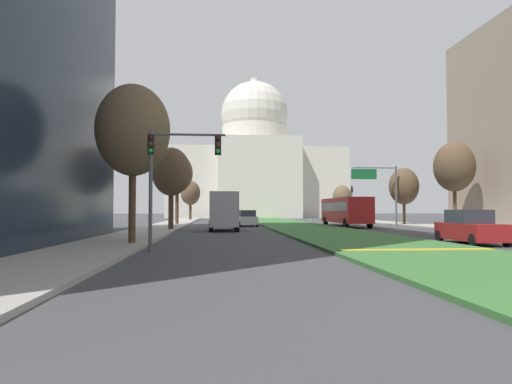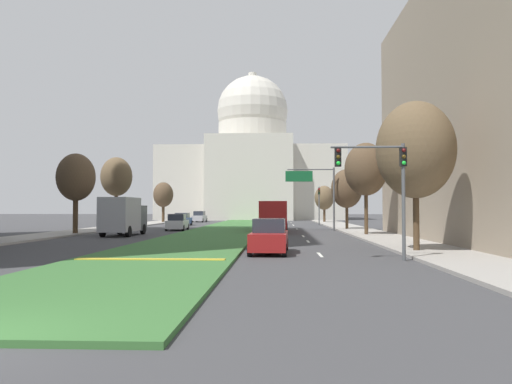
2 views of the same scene
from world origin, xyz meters
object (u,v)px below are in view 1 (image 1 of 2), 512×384
Objects in this scene: sedan_distant at (224,217)px; box_truck_delivery at (224,211)px; street_tree_right_far at (404,186)px; sedan_far_horizon at (221,215)px; traffic_light_far_right at (352,199)px; street_tree_left_near at (133,131)px; street_tree_right_mid at (454,167)px; street_tree_right_distant at (342,197)px; city_bus at (345,210)px; traffic_light_near_left at (171,163)px; street_tree_left_distant at (190,193)px; street_tree_left_mid at (171,172)px; sedan_lead_stopped at (470,228)px; street_tree_left_far at (177,174)px; overhead_guide_sign at (380,183)px; sedan_midblock at (247,219)px; capitol_building at (255,167)px.

sedan_distant is 0.70× the size of box_truck_delivery.
street_tree_right_far reaches higher than sedan_far_horizon.
street_tree_right_far is at bearing -55.18° from sedan_far_horizon.
sedan_distant is at bearing -176.41° from traffic_light_far_right.
street_tree_left_near reaches higher than box_truck_delivery.
traffic_light_far_right is at bearing 94.08° from street_tree_right_mid.
street_tree_right_distant is 0.53× the size of city_bus.
street_tree_left_near reaches higher than traffic_light_near_left.
street_tree_left_distant is 0.58× the size of city_bus.
street_tree_left_mid is 1.52× the size of sedan_lead_stopped.
street_tree_left_far is at bearing 90.77° from street_tree_left_near.
traffic_light_far_right reaches higher than sedan_far_horizon.
traffic_light_far_right is at bearing 71.42° from city_bus.
street_tree_left_near is 1.25× the size of street_tree_right_far.
street_tree_right_far is 1.01× the size of street_tree_left_distant.
street_tree_right_far is 1.01× the size of box_truck_delivery.
street_tree_left_far reaches higher than city_bus.
traffic_light_far_right is 41.98m from sedan_lead_stopped.
overhead_guide_sign is 22.66m from sedan_distant.
street_tree_right_mid is 1.22× the size of box_truck_delivery.
street_tree_left_near is at bearing -106.05° from sedan_midblock.
street_tree_right_mid is 1.74× the size of sedan_distant.
street_tree_left_distant is (0.14, 22.22, -1.43)m from street_tree_left_far.
street_tree_right_mid is 43.57m from street_tree_left_distant.
street_tree_left_distant is at bearing 97.91° from box_truck_delivery.
street_tree_left_near is at bearing 178.79° from sedan_lead_stopped.
street_tree_left_near is at bearing -89.73° from street_tree_left_distant.
street_tree_right_distant is (24.90, 36.74, -1.03)m from street_tree_left_mid.
street_tree_left_far is (-2.61, 32.22, 2.02)m from traffic_light_near_left.
capitol_building is at bearing 99.92° from overhead_guide_sign.
city_bus is (12.60, 7.93, 0.09)m from box_truck_delivery.
street_tree_left_distant is at bearing -135.90° from sedan_far_horizon.
city_bus is (-7.82, 7.46, -3.79)m from street_tree_right_mid.
sedan_midblock is 1.00× the size of sedan_far_horizon.
street_tree_left_far reaches higher than street_tree_right_mid.
street_tree_left_far is at bearing 175.08° from street_tree_right_far.
sedan_lead_stopped is (-7.81, -53.33, -3.10)m from street_tree_right_distant.
street_tree_right_distant is 1.31× the size of sedan_distant.
street_tree_left_near is at bearing 123.92° from traffic_light_near_left.
street_tree_left_distant is at bearing 125.68° from street_tree_right_mid.
street_tree_right_mid is 11.45m from city_bus.
traffic_light_far_right is 18.93m from city_bus.
street_tree_left_mid is (-1.97, 19.53, 1.17)m from traffic_light_near_left.
sedan_distant is at bearing 129.79° from street_tree_right_mid.
street_tree_left_far is 9.84m from sedan_midblock.
street_tree_right_distant is 42.90m from box_truck_delivery.
street_tree_left_near is 1.14× the size of street_tree_left_mid.
street_tree_right_mid reaches higher than street_tree_right_distant.
sedan_distant is (-12.33, 40.32, -0.04)m from sedan_lead_stopped.
overhead_guide_sign is 1.40× the size of sedan_midblock.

